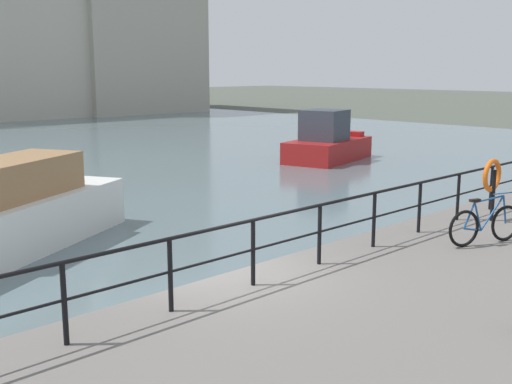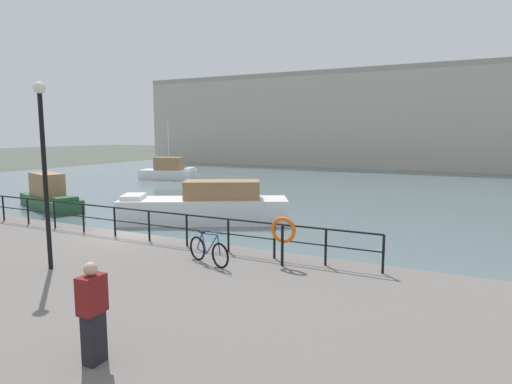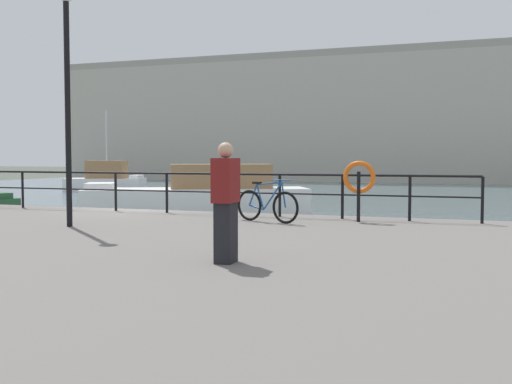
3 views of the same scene
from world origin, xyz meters
TOP-DOWN VIEW (x-y plane):
  - ground_plane at (0.00, 0.00)m, footprint 240.00×240.00m
  - moored_cabin_cruiser at (17.06, 12.17)m, footprint 5.57×3.68m
  - quay_railing at (-0.94, -0.75)m, footprint 20.62×0.07m
  - parked_bicycle at (4.73, -2.12)m, footprint 1.69×0.65m
  - life_ring_stand at (6.67, -1.27)m, footprint 0.75×0.16m

SIDE VIEW (x-z plane):
  - ground_plane at x=0.00m, z-range 0.00..0.00m
  - moored_cabin_cruiser at x=17.06m, z-range -0.36..2.14m
  - parked_bicycle at x=4.73m, z-range 0.97..1.95m
  - quay_railing at x=-0.94m, z-range 1.27..2.35m
  - life_ring_stand at x=6.67m, z-range 1.35..2.75m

